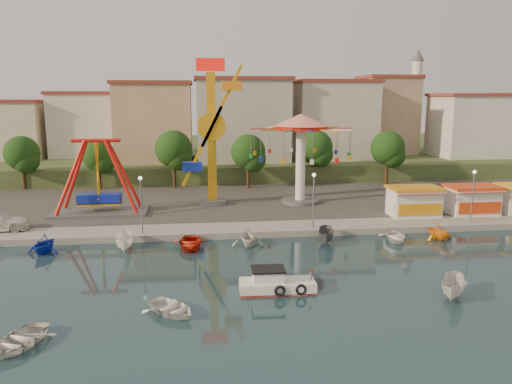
{
  "coord_description": "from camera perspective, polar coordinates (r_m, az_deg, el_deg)",
  "views": [
    {
      "loc": [
        -2.87,
        -32.22,
        13.03
      ],
      "look_at": [
        2.63,
        14.0,
        4.0
      ],
      "focal_mm": 35.0,
      "sensor_mm": 36.0,
      "label": 1
    }
  ],
  "objects": [
    {
      "name": "ground",
      "position": [
        34.87,
        -1.6,
        -10.97
      ],
      "size": [
        200.0,
        200.0,
        0.0
      ],
      "primitive_type": "plane",
      "color": "#152E3C",
      "rests_on": "ground"
    },
    {
      "name": "quay_deck",
      "position": [
        95.12,
        -5.01,
        3.25
      ],
      "size": [
        200.0,
        100.0,
        0.6
      ],
      "primitive_type": "cube",
      "color": "#9E998E",
      "rests_on": "ground"
    },
    {
      "name": "asphalt_pad",
      "position": [
        63.51,
        -4.07,
        -0.33
      ],
      "size": [
        90.0,
        28.0,
        0.01
      ],
      "primitive_type": "cube",
      "color": "#4C4944",
      "rests_on": "quay_deck"
    },
    {
      "name": "hill_terrace",
      "position": [
        99.93,
        -5.11,
        4.31
      ],
      "size": [
        200.0,
        60.0,
        3.0
      ],
      "primitive_type": "cube",
      "color": "#384C26",
      "rests_on": "ground"
    },
    {
      "name": "pirate_ship_ride",
      "position": [
        55.44,
        -17.58,
        1.5
      ],
      "size": [
        10.0,
        5.0,
        8.0
      ],
      "color": "#59595E",
      "rests_on": "quay_deck"
    },
    {
      "name": "kamikaze_tower",
      "position": [
        57.25,
        -4.86,
        6.46
      ],
      "size": [
        5.14,
        3.1,
        16.5
      ],
      "color": "#59595E",
      "rests_on": "quay_deck"
    },
    {
      "name": "wave_swinger",
      "position": [
        57.89,
        5.16,
        6.14
      ],
      "size": [
        11.6,
        11.6,
        10.4
      ],
      "color": "#59595E",
      "rests_on": "quay_deck"
    },
    {
      "name": "booth_left",
      "position": [
        54.72,
        17.61,
        -1.0
      ],
      "size": [
        5.4,
        3.78,
        3.08
      ],
      "color": "white",
      "rests_on": "quay_deck"
    },
    {
      "name": "booth_mid",
      "position": [
        57.69,
        23.48,
        -0.8
      ],
      "size": [
        5.4,
        3.78,
        3.08
      ],
      "color": "white",
      "rests_on": "quay_deck"
    },
    {
      "name": "lamp_post_1",
      "position": [
        46.58,
        -12.95,
        -1.61
      ],
      "size": [
        0.14,
        0.14,
        5.0
      ],
      "primitive_type": "cylinder",
      "color": "#59595E",
      "rests_on": "quay_deck"
    },
    {
      "name": "lamp_post_2",
      "position": [
        47.55,
        6.58,
        -1.15
      ],
      "size": [
        0.14,
        0.14,
        5.0
      ],
      "primitive_type": "cylinder",
      "color": "#59595E",
      "rests_on": "quay_deck"
    },
    {
      "name": "lamp_post_3",
      "position": [
        53.53,
        23.49,
        -0.63
      ],
      "size": [
        0.14,
        0.14,
        5.0
      ],
      "primitive_type": "cylinder",
      "color": "#59595E",
      "rests_on": "quay_deck"
    },
    {
      "name": "tree_0",
      "position": [
        73.35,
        -25.19,
        4.02
      ],
      "size": [
        4.6,
        4.6,
        7.19
      ],
      "color": "#382314",
      "rests_on": "quay_deck"
    },
    {
      "name": "tree_1",
      "position": [
        70.14,
        -17.58,
        4.06
      ],
      "size": [
        4.35,
        4.35,
        6.8
      ],
      "color": "#382314",
      "rests_on": "quay_deck"
    },
    {
      "name": "tree_2",
      "position": [
        68.47,
        -9.4,
        4.87
      ],
      "size": [
        5.02,
        5.02,
        7.85
      ],
      "color": "#382314",
      "rests_on": "quay_deck"
    },
    {
      "name": "tree_3",
      "position": [
        67.35,
        -0.89,
        4.61
      ],
      "size": [
        4.68,
        4.68,
        7.32
      ],
      "color": "#382314",
      "rests_on": "quay_deck"
    },
    {
      "name": "tree_4",
      "position": [
        71.96,
        6.83,
        5.09
      ],
      "size": [
        4.86,
        4.86,
        7.6
      ],
      "color": "#382314",
      "rests_on": "quay_deck"
    },
    {
      "name": "tree_5",
      "position": [
        73.25,
        14.82,
        4.88
      ],
      "size": [
        4.83,
        4.83,
        7.54
      ],
      "color": "#382314",
      "rests_on": "quay_deck"
    },
    {
      "name": "building_1",
      "position": [
        85.8,
        -19.33,
        6.55
      ],
      "size": [
        12.33,
        9.01,
        8.63
      ],
      "primitive_type": "cube",
      "color": "silver",
      "rests_on": "hill_terrace"
    },
    {
      "name": "building_2",
      "position": [
        84.46,
        -10.49,
        7.8
      ],
      "size": [
        11.95,
        9.28,
        11.23
      ],
      "primitive_type": "cube",
      "color": "tan",
      "rests_on": "hill_terrace"
    },
    {
      "name": "building_3",
      "position": [
        81.64,
        -0.82,
        7.16
      ],
      "size": [
        12.59,
        10.5,
        9.2
      ],
      "primitive_type": "cube",
      "color": "beige",
      "rests_on": "hill_terrace"
    },
    {
      "name": "building_4",
      "position": [
        87.39,
        7.83,
        7.33
      ],
      "size": [
        10.75,
        9.23,
        9.24
      ],
      "primitive_type": "cube",
      "color": "beige",
      "rests_on": "hill_terrace"
    },
    {
      "name": "building_5",
      "position": [
        89.87,
        16.46,
        7.71
      ],
      "size": [
        12.77,
        10.96,
        11.21
      ],
      "primitive_type": "cube",
      "color": "tan",
      "rests_on": "hill_terrace"
    },
    {
      "name": "building_6",
      "position": [
        93.73,
        23.56,
        7.72
      ],
      "size": [
        8.23,
        8.98,
        12.36
      ],
      "primitive_type": "cube",
      "color": "silver",
      "rests_on": "hill_terrace"
    },
    {
      "name": "minaret",
      "position": [
        94.58,
        17.77,
        10.17
      ],
      "size": [
        2.8,
        2.8,
        18.0
      ],
      "color": "silver",
      "rests_on": "hill_terrace"
    },
    {
      "name": "cabin_motorboat",
      "position": [
        34.21,
        2.23,
        -10.56
      ],
      "size": [
        5.14,
        2.18,
        1.79
      ],
      "rotation": [
        0.0,
        0.0,
        -0.03
      ],
      "color": "white",
      "rests_on": "ground"
    },
    {
      "name": "rowboat_a",
      "position": [
        31.41,
        -9.67,
        -12.93
      ],
      "size": [
        4.38,
        4.47,
        0.76
      ],
      "primitive_type": "imported",
      "rotation": [
        0.0,
        0.0,
        0.72
      ],
      "color": "white",
      "rests_on": "ground"
    },
    {
      "name": "rowboat_b",
      "position": [
        30.09,
        -25.44,
        -14.97
      ],
      "size": [
        3.87,
        4.54,
        0.8
      ],
      "primitive_type": "imported",
      "rotation": [
        0.0,
        0.0,
        -0.34
      ],
      "color": "white",
      "rests_on": "ground"
    },
    {
      "name": "skiff",
      "position": [
        35.51,
        21.65,
        -10.12
      ],
      "size": [
        3.2,
        3.85,
        1.43
      ],
      "primitive_type": "imported",
      "rotation": [
        0.0,
        0.0,
        -0.59
      ],
      "color": "silver",
      "rests_on": "ground"
    },
    {
      "name": "moored_boat_1",
      "position": [
        45.63,
        -23.09,
        -5.44
      ],
      "size": [
        3.4,
        3.7,
        1.64
      ],
      "primitive_type": "imported",
      "rotation": [
        0.0,
        0.0,
        -0.26
      ],
      "color": "#142FB6",
      "rests_on": "ground"
    },
    {
      "name": "moored_boat_2",
      "position": [
        44.23,
        -14.79,
        -5.54
      ],
      "size": [
        1.83,
        3.92,
        1.46
      ],
      "primitive_type": "imported",
      "rotation": [
        0.0,
        0.0,
        0.11
      ],
      "color": "white",
      "rests_on": "ground"
    },
    {
      "name": "moored_boat_3",
      "position": [
        43.87,
        -7.55,
        -5.8
      ],
      "size": [
        3.12,
        4.29,
        0.87
      ],
      "primitive_type": "imported",
      "rotation": [
        0.0,
        0.0,
        -0.03
      ],
      "color": "red",
      "rests_on": "ground"
    },
    {
      "name": "moored_boat_4",
      "position": [
        43.95,
        -0.97,
        -5.1
      ],
      "size": [
        2.81,
        3.25,
        1.71
      ],
      "primitive_type": "imported",
      "rotation": [
        0.0,
        0.0,
        0.0
      ],
      "color": "silver",
      "rests_on": "ground"
    },
    {
      "name": "moored_boat_5",
      "position": [
        45.23,
        8.03,
        -4.95
      ],
      "size": [
        2.18,
        3.83,
        1.39
      ],
      "primitive_type": "imported",
      "rotation": [
        0.0,
        0.0,
        -0.24
      ],
      "color": "#525357",
      "rests_on": "ground"
    },
    {
      "name": "moored_boat_6",
      "position": [
        47.35,
        15.62,
        -4.94
      ],
      "size": [
        3.12,
        3.96,
        0.74
      ],
      "primitive_type": "imported",
      "rotation": [
        0.0,
        0.0,
        -0.17
      ],
      "color": "white",
      "rests_on": "ground"
    },
    {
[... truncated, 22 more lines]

